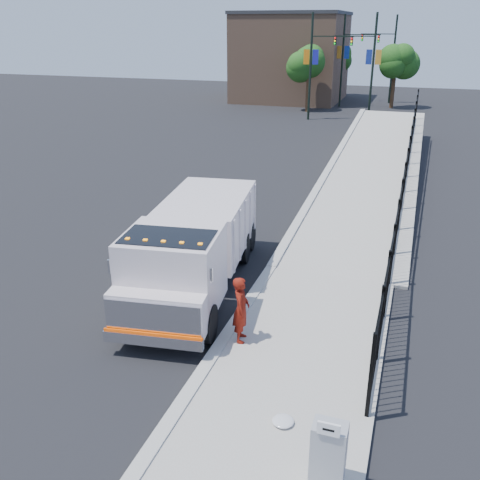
% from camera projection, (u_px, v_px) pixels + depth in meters
% --- Properties ---
extents(ground, '(120.00, 120.00, 0.00)m').
position_uv_depth(ground, '(228.00, 336.00, 13.17)').
color(ground, black).
rests_on(ground, ground).
extents(sidewalk, '(3.55, 12.00, 0.12)m').
position_uv_depth(sidewalk, '(285.00, 401.00, 10.83)').
color(sidewalk, '#9E998E').
rests_on(sidewalk, ground).
extents(curb, '(0.30, 12.00, 0.16)m').
position_uv_depth(curb, '(197.00, 381.00, 11.38)').
color(curb, '#ADAAA3').
rests_on(curb, ground).
extents(ramp, '(3.95, 24.06, 3.19)m').
position_uv_depth(ramp, '(376.00, 179.00, 26.62)').
color(ramp, '#9E998E').
rests_on(ramp, ground).
extents(iron_fence, '(0.10, 28.00, 1.80)m').
position_uv_depth(iron_fence, '(404.00, 185.00, 22.35)').
color(iron_fence, black).
rests_on(iron_fence, ground).
extents(truck, '(3.31, 7.63, 2.53)m').
position_uv_depth(truck, '(193.00, 245.00, 14.92)').
color(truck, black).
rests_on(truck, ground).
extents(worker, '(0.51, 0.67, 1.64)m').
position_uv_depth(worker, '(241.00, 309.00, 12.52)').
color(worker, maroon).
rests_on(worker, sidewalk).
extents(utility_cabinet, '(0.55, 0.40, 1.25)m').
position_uv_depth(utility_cabinet, '(328.00, 457.00, 8.51)').
color(utility_cabinet, gray).
rests_on(utility_cabinet, sidewalk).
extents(arrow_sign, '(0.35, 0.04, 0.22)m').
position_uv_depth(arrow_sign, '(329.00, 429.00, 8.04)').
color(arrow_sign, white).
rests_on(arrow_sign, utility_cabinet).
extents(debris, '(0.42, 0.42, 0.11)m').
position_uv_depth(debris, '(283.00, 421.00, 10.11)').
color(debris, silver).
rests_on(debris, sidewalk).
extents(light_pole_0, '(3.77, 0.22, 8.00)m').
position_uv_depth(light_pole_0, '(315.00, 63.00, 41.44)').
color(light_pole_0, black).
rests_on(light_pole_0, ground).
extents(light_pole_1, '(3.78, 0.22, 8.00)m').
position_uv_depth(light_pole_1, '(369.00, 63.00, 41.38)').
color(light_pole_1, black).
rests_on(light_pole_1, ground).
extents(light_pole_2, '(3.78, 0.22, 8.00)m').
position_uv_depth(light_pole_2, '(346.00, 57.00, 48.26)').
color(light_pole_2, black).
rests_on(light_pole_2, ground).
extents(light_pole_3, '(3.78, 0.22, 8.00)m').
position_uv_depth(light_pole_3, '(390.00, 56.00, 50.71)').
color(light_pole_3, black).
rests_on(light_pole_3, ground).
extents(tree_0, '(2.78, 2.78, 5.39)m').
position_uv_depth(tree_0, '(309.00, 65.00, 45.61)').
color(tree_0, '#382314').
rests_on(tree_0, ground).
extents(tree_1, '(2.46, 2.46, 5.23)m').
position_uv_depth(tree_1, '(396.00, 63.00, 47.73)').
color(tree_1, '#382314').
rests_on(tree_1, ground).
extents(tree_2, '(2.62, 2.62, 5.31)m').
position_uv_depth(tree_2, '(339.00, 57.00, 55.96)').
color(tree_2, '#382314').
rests_on(tree_2, ground).
extents(building, '(10.00, 10.00, 8.00)m').
position_uv_depth(building, '(291.00, 58.00, 53.01)').
color(building, '#8C664C').
rests_on(building, ground).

